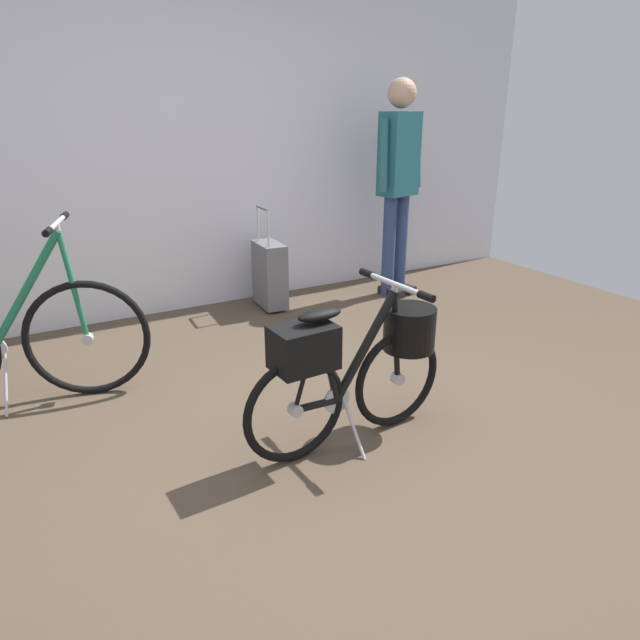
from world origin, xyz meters
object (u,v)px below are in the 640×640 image
object	(u,v)px
folding_bike_foreground	(358,361)
display_bike_left	(10,338)
visitor_near_wall	(398,174)
rolling_suitcase	(270,274)

from	to	relation	value
folding_bike_foreground	display_bike_left	size ratio (longest dim) A/B	0.80
folding_bike_foreground	visitor_near_wall	xyz separation A→B (m)	(1.58, 1.82, 0.61)
folding_bike_foreground	rolling_suitcase	size ratio (longest dim) A/B	1.35
visitor_near_wall	display_bike_left	bearing A→B (deg)	-169.35
visitor_near_wall	rolling_suitcase	world-z (taller)	visitor_near_wall
folding_bike_foreground	rolling_suitcase	xyz separation A→B (m)	(0.47, 2.01, -0.14)
folding_bike_foreground	display_bike_left	world-z (taller)	display_bike_left
display_bike_left	rolling_suitcase	world-z (taller)	display_bike_left
visitor_near_wall	rolling_suitcase	bearing A→B (deg)	170.56
display_bike_left	visitor_near_wall	bearing A→B (deg)	10.65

